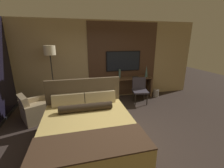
# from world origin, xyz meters

# --- Properties ---
(ground_plane) EXTENTS (16.00, 16.00, 0.00)m
(ground_plane) POSITION_xyz_m (0.00, 0.00, 0.00)
(ground_plane) COLOR #332823
(wall_back_tv_panel) EXTENTS (7.20, 0.09, 2.80)m
(wall_back_tv_panel) POSITION_xyz_m (0.11, 2.59, 1.40)
(wall_back_tv_panel) COLOR tan
(wall_back_tv_panel) RESTS_ON ground_plane
(bed) EXTENTS (1.84, 2.10, 1.22)m
(bed) POSITION_xyz_m (-0.82, -0.08, 0.35)
(bed) COLOR #33281E
(bed) RESTS_ON ground_plane
(desk) EXTENTS (2.09, 0.46, 0.79)m
(desk) POSITION_xyz_m (0.75, 2.34, 0.54)
(desk) COLOR brown
(desk) RESTS_ON ground_plane
(tv) EXTENTS (1.31, 0.04, 0.74)m
(tv) POSITION_xyz_m (0.75, 2.52, 1.38)
(tv) COLOR black
(desk_chair) EXTENTS (0.58, 0.57, 0.88)m
(desk_chair) POSITION_xyz_m (1.14, 1.81, 0.52)
(desk_chair) COLOR #38333D
(desk_chair) RESTS_ON ground_plane
(armchair_by_window) EXTENTS (1.00, 1.02, 0.77)m
(armchair_by_window) POSITION_xyz_m (-2.13, 1.37, 0.26)
(armchair_by_window) COLOR #998460
(armchair_by_window) RESTS_ON ground_plane
(floor_lamp) EXTENTS (0.34, 0.34, 1.98)m
(floor_lamp) POSITION_xyz_m (-1.71, 2.12, 1.67)
(floor_lamp) COLOR #282623
(floor_lamp) RESTS_ON ground_plane
(vase_tall) EXTENTS (0.11, 0.11, 0.44)m
(vase_tall) POSITION_xyz_m (1.60, 2.29, 1.01)
(vase_tall) COLOR #4C706B
(vase_tall) RESTS_ON desk
(vase_short) EXTENTS (0.07, 0.07, 0.32)m
(vase_short) POSITION_xyz_m (0.57, 2.37, 0.94)
(vase_short) COLOR #4C706B
(vase_short) RESTS_ON desk
(book) EXTENTS (0.25, 0.20, 0.03)m
(book) POSITION_xyz_m (1.17, 2.30, 0.80)
(book) COLOR #332D28
(book) RESTS_ON desk
(waste_bin) EXTENTS (0.22, 0.22, 0.28)m
(waste_bin) POSITION_xyz_m (2.01, 2.16, 0.14)
(waste_bin) COLOR gray
(waste_bin) RESTS_ON ground_plane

